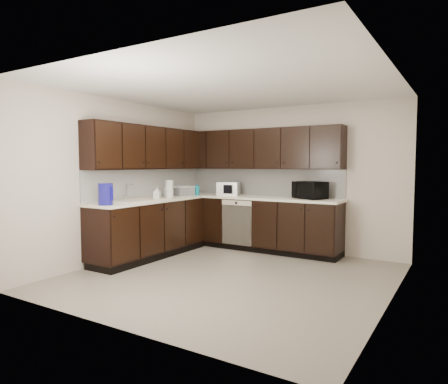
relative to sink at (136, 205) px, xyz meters
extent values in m
plane|color=gray|center=(1.68, 0.01, -0.88)|extent=(4.00, 4.00, 0.00)
plane|color=white|center=(1.68, 0.01, 1.62)|extent=(4.00, 4.00, 0.00)
cube|color=beige|center=(1.68, 2.01, 0.37)|extent=(4.00, 0.02, 2.50)
cube|color=beige|center=(-0.32, 0.01, 0.37)|extent=(0.02, 4.00, 2.50)
cube|color=beige|center=(3.68, 0.01, 0.37)|extent=(0.02, 4.00, 2.50)
cube|color=beige|center=(1.68, -1.99, 0.37)|extent=(4.00, 0.02, 2.50)
cube|color=black|center=(1.18, 1.71, -0.43)|extent=(3.00, 0.60, 0.90)
cube|color=black|center=(-0.02, 0.31, -0.43)|extent=(0.60, 2.20, 0.90)
cube|color=black|center=(1.18, 1.74, -0.83)|extent=(3.00, 0.54, 0.10)
cube|color=black|center=(0.01, 0.31, -0.83)|extent=(0.54, 2.20, 0.10)
cube|color=white|center=(1.18, 1.71, 0.04)|extent=(3.03, 0.63, 0.04)
cube|color=white|center=(-0.02, 0.31, 0.04)|extent=(0.63, 2.23, 0.04)
cube|color=silver|center=(1.18, 2.00, 0.30)|extent=(3.00, 0.02, 0.48)
cube|color=silver|center=(-0.31, 0.61, 0.30)|extent=(0.02, 2.80, 0.48)
cube|color=black|center=(1.18, 1.85, 0.89)|extent=(3.00, 0.33, 0.70)
cube|color=black|center=(-0.15, 0.45, 0.89)|extent=(0.33, 2.47, 0.70)
cube|color=beige|center=(0.98, 1.42, -0.38)|extent=(0.58, 0.02, 0.78)
cube|color=beige|center=(0.98, 1.42, -0.04)|extent=(0.58, 0.03, 0.08)
cylinder|color=black|center=(0.98, 1.40, -0.04)|extent=(0.04, 0.02, 0.04)
cube|color=beige|center=(0.00, 0.01, 0.06)|extent=(0.54, 0.82, 0.03)
cube|color=beige|center=(0.00, -0.19, -0.02)|extent=(0.42, 0.34, 0.16)
cube|color=beige|center=(0.00, 0.21, -0.02)|extent=(0.42, 0.34, 0.16)
cylinder|color=silver|center=(-0.22, 0.01, 0.19)|extent=(0.03, 0.03, 0.26)
cylinder|color=silver|center=(-0.17, 0.01, 0.31)|extent=(0.14, 0.02, 0.02)
cylinder|color=#B2B2B7|center=(0.00, -0.19, 0.01)|extent=(0.20, 0.20, 0.10)
imported|color=black|center=(2.16, 1.74, 0.20)|extent=(0.61, 0.52, 0.28)
imported|color=gray|center=(0.19, 0.27, 0.17)|extent=(0.13, 0.13, 0.22)
imported|color=gray|center=(-0.17, 0.93, 0.17)|extent=(0.11, 0.11, 0.22)
cube|color=silver|center=(0.66, 1.68, 0.18)|extent=(0.45, 0.38, 0.24)
cube|color=white|center=(-0.03, 1.20, 0.14)|extent=(0.49, 0.43, 0.16)
cylinder|color=#131092|center=(0.10, -0.69, 0.21)|extent=(0.25, 0.25, 0.30)
cylinder|color=#0C7A8D|center=(0.19, 1.36, 0.15)|extent=(0.10, 0.10, 0.18)
cylinder|color=silver|center=(0.05, 0.74, 0.20)|extent=(0.16, 0.16, 0.29)
camera|label=1|loc=(4.37, -4.51, 0.63)|focal=32.00mm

